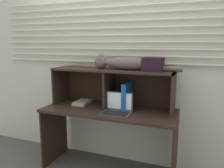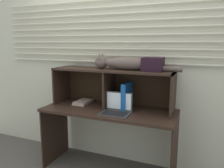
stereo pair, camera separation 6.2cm
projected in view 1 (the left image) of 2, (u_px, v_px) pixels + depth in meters
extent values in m
cube|color=beige|center=(119.00, 62.00, 2.71)|extent=(4.40, 0.04, 2.50)
cube|color=beige|center=(117.00, 62.00, 2.67)|extent=(3.21, 0.02, 0.01)
cube|color=beige|center=(117.00, 55.00, 2.65)|extent=(3.21, 0.02, 0.01)
cube|color=beige|center=(117.00, 48.00, 2.64)|extent=(3.21, 0.02, 0.01)
cube|color=beige|center=(117.00, 41.00, 2.62)|extent=(3.21, 0.02, 0.01)
cube|color=beige|center=(118.00, 35.00, 2.61)|extent=(3.21, 0.02, 0.01)
cube|color=beige|center=(118.00, 28.00, 2.60)|extent=(3.21, 0.02, 0.01)
cube|color=beige|center=(118.00, 20.00, 2.58)|extent=(3.21, 0.02, 0.01)
cube|color=beige|center=(118.00, 13.00, 2.57)|extent=(3.21, 0.02, 0.01)
cube|color=beige|center=(118.00, 6.00, 2.55)|extent=(3.21, 0.02, 0.01)
cube|color=black|center=(109.00, 111.00, 2.50)|extent=(1.49, 0.59, 0.03)
cube|color=black|center=(55.00, 133.00, 2.82)|extent=(0.02, 0.53, 0.71)
cube|color=black|center=(175.00, 153.00, 2.31)|extent=(0.02, 0.53, 0.71)
cube|color=black|center=(112.00, 70.00, 2.51)|extent=(1.38, 0.36, 0.02)
cube|color=black|center=(61.00, 84.00, 2.79)|extent=(0.02, 0.36, 0.44)
cube|color=black|center=(173.00, 93.00, 2.31)|extent=(0.02, 0.36, 0.44)
cube|color=black|center=(109.00, 89.00, 2.57)|extent=(0.02, 0.35, 0.42)
cube|color=black|center=(117.00, 86.00, 2.72)|extent=(1.38, 0.01, 0.44)
ellipsoid|color=#534541|center=(129.00, 63.00, 2.43)|extent=(0.58, 0.17, 0.14)
sphere|color=#534541|center=(101.00, 62.00, 2.55)|extent=(0.14, 0.14, 0.14)
cone|color=brown|center=(100.00, 56.00, 2.50)|extent=(0.06, 0.06, 0.06)
cone|color=#544543|center=(102.00, 56.00, 2.57)|extent=(0.06, 0.06, 0.06)
cylinder|color=#534541|center=(166.00, 69.00, 2.30)|extent=(0.32, 0.06, 0.06)
cube|color=#343434|center=(116.00, 113.00, 2.33)|extent=(0.30, 0.23, 0.01)
cube|color=#343434|center=(119.00, 101.00, 2.42)|extent=(0.30, 0.01, 0.20)
cube|color=white|center=(119.00, 101.00, 2.41)|extent=(0.27, 0.00, 0.18)
cube|color=black|center=(115.00, 113.00, 2.32)|extent=(0.26, 0.16, 0.00)
cube|color=#134B9C|center=(127.00, 96.00, 2.50)|extent=(0.05, 0.27, 0.30)
cube|color=gray|center=(83.00, 103.00, 2.73)|extent=(0.16, 0.25, 0.02)
cube|color=#A28D81|center=(83.00, 101.00, 2.72)|extent=(0.16, 0.25, 0.02)
cube|color=black|center=(153.00, 64.00, 2.34)|extent=(0.21, 0.20, 0.14)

